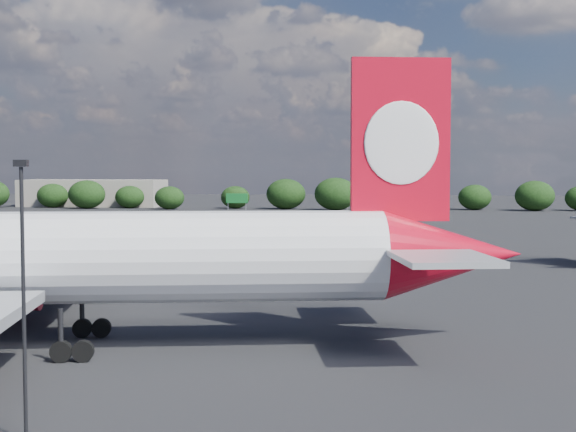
# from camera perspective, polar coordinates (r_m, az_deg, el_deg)

# --- Properties ---
(ground) EXTENTS (500.00, 500.00, 0.00)m
(ground) POSITION_cam_1_polar(r_m,az_deg,el_deg) (103.92, -5.60, -2.82)
(ground) COLOR black
(ground) RESTS_ON ground
(qantas_airliner) EXTENTS (55.19, 52.73, 18.08)m
(qantas_airliner) POSITION_cam_1_polar(r_m,az_deg,el_deg) (51.11, -15.54, -3.08)
(qantas_airliner) COLOR white
(qantas_airliner) RESTS_ON ground
(apron_lamp_post) EXTENTS (0.55, 0.30, 11.49)m
(apron_lamp_post) POSITION_cam_1_polar(r_m,az_deg,el_deg) (34.33, -18.31, -4.71)
(apron_lamp_post) COLOR black
(apron_lamp_post) RESTS_ON ground
(terminal_building) EXTENTS (42.00, 16.00, 8.00)m
(terminal_building) POSITION_cam_1_polar(r_m,az_deg,el_deg) (248.83, -13.67, 1.60)
(terminal_building) COLOR gray
(terminal_building) RESTS_ON ground
(highway_sign) EXTENTS (6.00, 0.30, 4.50)m
(highway_sign) POSITION_cam_1_polar(r_m,az_deg,el_deg) (220.74, -3.65, 1.26)
(highway_sign) COLOR #146426
(highway_sign) RESTS_ON ground
(billboard_yellow) EXTENTS (5.00, 0.30, 5.50)m
(billboard_yellow) POSITION_cam_1_polar(r_m,az_deg,el_deg) (223.22, 4.23, 1.47)
(billboard_yellow) COLOR gold
(billboard_yellow) RESTS_ON ground
(horizon_treeline) EXTENTS (207.17, 15.59, 9.28)m
(horizon_treeline) POSITION_cam_1_polar(r_m,az_deg,el_deg) (221.04, 4.64, 1.46)
(horizon_treeline) COLOR black
(horizon_treeline) RESTS_ON ground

